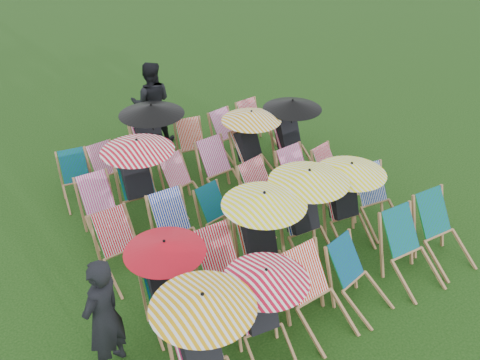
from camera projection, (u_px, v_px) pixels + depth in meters
ground at (244, 231)px, 8.79m from camera, size 100.00×100.00×0.00m
deckchair_0 at (205, 346)px, 5.82m from camera, size 1.17×1.22×1.38m
deckchair_1 at (266, 313)px, 6.35m from camera, size 1.03×1.10×1.23m
deckchair_2 at (320, 296)px, 6.78m from camera, size 0.71×0.97×1.02m
deckchair_3 at (360, 278)px, 7.13m from camera, size 0.77×0.95×0.92m
deckchair_4 at (413, 251)px, 7.56m from camera, size 0.72×0.96×1.00m
deckchair_5 at (445, 232)px, 7.93m from camera, size 0.73×0.97×1.01m
deckchair_6 at (167, 282)px, 6.79m from camera, size 1.04×1.10×1.23m
deckchair_7 at (227, 273)px, 7.16m from camera, size 0.70×0.95×1.01m
deckchair_8 at (264, 237)px, 7.44m from camera, size 1.18×1.26×1.40m
deckchair_9 at (308, 213)px, 7.93m from camera, size 1.19×1.25×1.41m
deckchair_10 at (349, 201)px, 8.30m from camera, size 1.10×1.17×1.30m
deckchair_11 at (379, 201)px, 8.69m from camera, size 0.77×0.97×0.96m
deckchair_12 at (123, 250)px, 7.63m from camera, size 0.65×0.89×0.94m
deckchair_13 at (178, 231)px, 7.98m from camera, size 0.67×0.92×0.98m
deckchair_14 at (221, 216)px, 8.44m from camera, size 0.66×0.83×0.82m
deckchair_15 at (268, 195)px, 8.80m from camera, size 0.80×1.01×0.99m
deckchair_16 at (303, 181)px, 9.20m from camera, size 0.70×0.93×0.97m
deckchair_17 at (335, 173)px, 9.55m from camera, size 0.69×0.86×0.84m
deckchair_18 at (103, 209)px, 8.52m from camera, size 0.64×0.87×0.92m
deckchair_19 at (140, 180)px, 8.72m from camera, size 1.20×1.27×1.42m
deckchair_20 at (184, 184)px, 9.22m from camera, size 0.70×0.88×0.86m
deckchair_21 at (223, 170)px, 9.51m from camera, size 0.69×0.92×0.96m
deckchair_22 at (253, 144)px, 9.91m from camera, size 1.10×1.20×1.31m
deckchair_23 at (293, 133)px, 10.28m from camera, size 1.13×1.17×1.34m
deckchair_24 at (77, 180)px, 9.34m from camera, size 0.69×0.87×0.85m
deckchair_25 at (110, 172)px, 9.56m from camera, size 0.63×0.83×0.86m
deckchair_26 at (154, 141)px, 9.89m from camera, size 1.20×1.25×1.43m
deckchair_27 at (194, 147)px, 10.34m from camera, size 0.73×0.91×0.89m
deckchair_28 at (231, 136)px, 10.76m from camera, size 0.69×0.89×0.89m
deckchair_29 at (257, 125)px, 11.20m from camera, size 0.64×0.85×0.88m
person_left at (103, 317)px, 6.09m from camera, size 0.70×0.62×1.60m
person_rear at (152, 103)px, 11.06m from camera, size 1.06×0.99×1.75m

